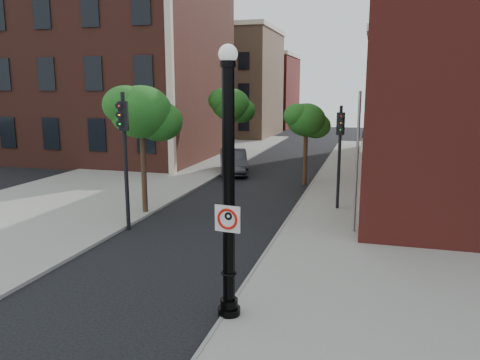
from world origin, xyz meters
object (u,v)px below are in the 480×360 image
(lamppost, at_px, (229,199))
(parked_car, at_px, (233,162))
(no_parking_sign, at_px, (228,219))
(traffic_signal_right, at_px, (340,141))
(traffic_signal_left, at_px, (124,139))

(lamppost, height_order, parked_car, lamppost)
(no_parking_sign, distance_m, traffic_signal_right, 11.56)
(lamppost, distance_m, no_parking_sign, 0.45)
(parked_car, bearing_deg, lamppost, -93.16)
(no_parking_sign, distance_m, parked_car, 20.19)
(lamppost, distance_m, traffic_signal_left, 8.46)
(traffic_signal_left, bearing_deg, lamppost, -63.34)
(parked_car, distance_m, traffic_signal_left, 13.54)
(no_parking_sign, bearing_deg, parked_car, 112.73)
(no_parking_sign, relative_size, traffic_signal_left, 0.12)
(lamppost, xyz_separation_m, no_parking_sign, (0.02, -0.17, -0.42))
(lamppost, relative_size, traffic_signal_right, 1.35)
(lamppost, relative_size, parked_car, 1.35)
(lamppost, relative_size, traffic_signal_left, 1.20)
(no_parking_sign, height_order, traffic_signal_right, traffic_signal_right)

